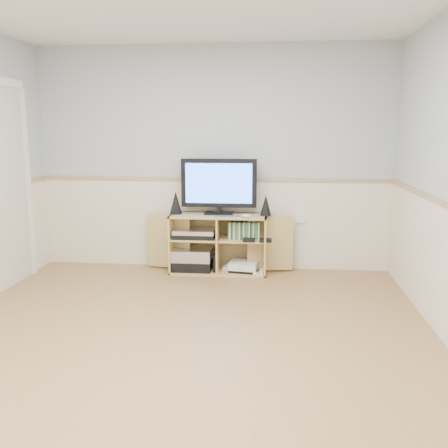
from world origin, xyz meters
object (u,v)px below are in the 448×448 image
at_px(monitor, 219,185).
at_px(media_cabinet, 219,242).
at_px(keyboard, 228,217).
at_px(game_consoles, 243,267).

bearing_deg(monitor, media_cabinet, 90.00).
xyz_separation_m(media_cabinet, keyboard, (0.13, -0.19, 0.32)).
xyz_separation_m(monitor, keyboard, (0.13, -0.19, -0.32)).
relative_size(media_cabinet, monitor, 1.99).
bearing_deg(monitor, game_consoles, -12.43).
relative_size(monitor, keyboard, 2.77).
height_order(media_cabinet, monitor, monitor).
bearing_deg(monitor, keyboard, -56.35).
distance_m(keyboard, game_consoles, 0.62).
distance_m(monitor, keyboard, 0.40).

